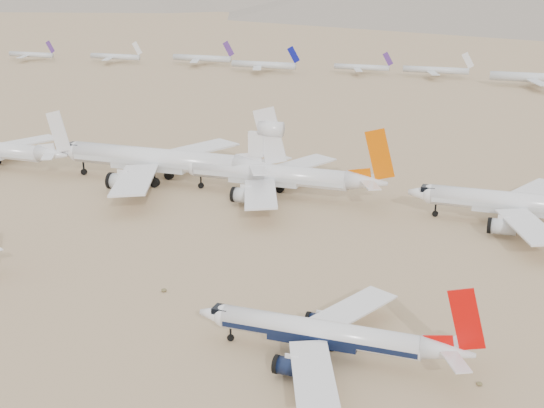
{
  "coord_description": "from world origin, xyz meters",
  "views": [
    {
      "loc": [
        29.21,
        -92.99,
        54.32
      ],
      "look_at": [
        -22.6,
        47.89,
        7.0
      ],
      "focal_mm": 50.0,
      "sensor_mm": 36.0,
      "label": 1
    }
  ],
  "objects": [
    {
      "name": "row2_white_trijet",
      "position": [
        -61.92,
        75.88,
        6.42
      ],
      "size": [
        62.6,
        61.17,
        22.18
      ],
      "color": "white",
      "rests_on": "ground"
    },
    {
      "name": "row2_orange_tail",
      "position": [
        -30.99,
        75.01,
        5.33
      ],
      "size": [
        53.24,
        52.08,
        18.99
      ],
      "color": "white",
      "rests_on": "ground"
    },
    {
      "name": "row2_gold_tail",
      "position": [
        27.4,
        72.64,
        4.97
      ],
      "size": [
        49.96,
        48.86,
        17.79
      ],
      "color": "white",
      "rests_on": "ground"
    },
    {
      "name": "distant_storage_row",
      "position": [
        -3.23,
        292.0,
        4.24
      ],
      "size": [
        511.96,
        59.08,
        15.18
      ],
      "color": "silver",
      "rests_on": "ground"
    },
    {
      "name": "main_airliner",
      "position": [
        3.43,
        1.69,
        3.85
      ],
      "size": [
        39.72,
        38.8,
        14.02
      ],
      "color": "white",
      "rests_on": "ground"
    },
    {
      "name": "ground",
      "position": [
        0.0,
        0.0,
        0.0
      ],
      "size": [
        7000.0,
        7000.0,
        0.0
      ],
      "primitive_type": "plane",
      "color": "#937455",
      "rests_on": "ground"
    }
  ]
}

